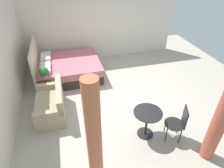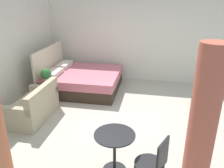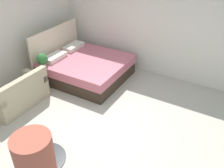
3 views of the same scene
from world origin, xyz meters
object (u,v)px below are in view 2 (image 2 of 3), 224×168
at_px(couch, 34,107).
at_px(nightstand, 48,89).
at_px(balcony_table, 115,146).
at_px(potted_plant, 46,75).
at_px(vase, 49,76).
at_px(bed, 81,80).
at_px(cafe_chair_near_window, 156,161).

xyz_separation_m(couch, nightstand, (1.10, 0.18, -0.03)).
bearing_deg(balcony_table, couch, 58.20).
relative_size(potted_plant, vase, 2.14).
bearing_deg(bed, cafe_chair_near_window, -146.93).
bearing_deg(balcony_table, cafe_chair_near_window, -113.80).
xyz_separation_m(couch, potted_plant, (1.00, 0.15, 0.43)).
relative_size(potted_plant, cafe_chair_near_window, 0.42).
bearing_deg(potted_plant, balcony_table, -135.56).
bearing_deg(nightstand, balcony_table, -136.36).
bearing_deg(potted_plant, bed, -37.70).
bearing_deg(couch, nightstand, 9.23).
height_order(nightstand, balcony_table, balcony_table).
bearing_deg(balcony_table, vase, 42.17).
bearing_deg(balcony_table, nightstand, 43.64).
xyz_separation_m(potted_plant, balcony_table, (-2.32, -2.28, -0.23)).
bearing_deg(cafe_chair_near_window, nightstand, 47.47).
bearing_deg(vase, cafe_chair_near_window, -133.84).
relative_size(potted_plant, balcony_table, 0.54).
distance_m(potted_plant, balcony_table, 3.26).
height_order(bed, couch, bed).
relative_size(nightstand, vase, 2.89).
bearing_deg(cafe_chair_near_window, vase, 46.16).
height_order(bed, vase, bed).
distance_m(bed, vase, 0.98).
height_order(couch, balcony_table, couch).
xyz_separation_m(potted_plant, cafe_chair_near_window, (-2.61, -2.92, -0.19)).
relative_size(bed, potted_plant, 5.70).
height_order(vase, cafe_chair_near_window, cafe_chair_near_window).
height_order(nightstand, vase, vase).
bearing_deg(potted_plant, couch, -171.68).
height_order(couch, nightstand, couch).
bearing_deg(vase, bed, -47.17).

